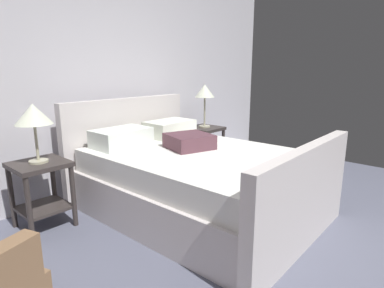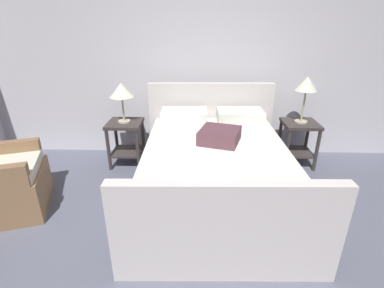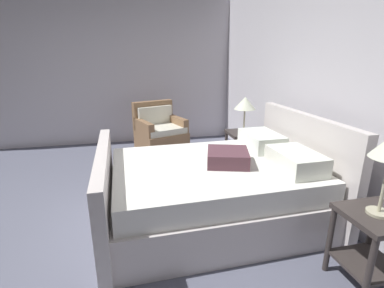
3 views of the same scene
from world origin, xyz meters
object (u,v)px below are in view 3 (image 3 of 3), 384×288
object	(u,v)px
nightstand_left	(243,145)
table_lamp_left	(245,104)
bed	(215,188)
nightstand_right	(373,238)
armchair	(160,135)

from	to	relation	value
nightstand_left	table_lamp_left	distance (m)	0.60
bed	nightstand_left	distance (m)	1.39
nightstand_left	table_lamp_left	size ratio (longest dim) A/B	1.18
nightstand_right	armchair	size ratio (longest dim) A/B	0.65
table_lamp_left	armchair	bearing A→B (deg)	-132.77
bed	nightstand_right	bearing A→B (deg)	35.78
nightstand_left	armchair	distance (m)	1.50
nightstand_right	armchair	bearing A→B (deg)	-160.95
bed	armchair	size ratio (longest dim) A/B	2.42
table_lamp_left	bed	bearing A→B (deg)	-34.33
armchair	bed	bearing A→B (deg)	8.33
bed	armchair	xyz separation A→B (m)	(-2.17, -0.32, 0.00)
bed	table_lamp_left	xyz separation A→B (m)	(-1.15, 0.78, 0.66)
nightstand_right	table_lamp_left	size ratio (longest dim) A/B	1.18
armchair	nightstand_left	bearing A→B (deg)	47.23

